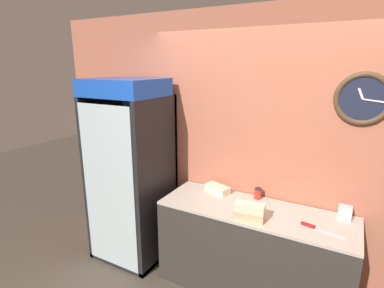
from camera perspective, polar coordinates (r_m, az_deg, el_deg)
wall_back at (r=3.03m, az=14.52°, el=-1.05°), size 5.20×0.10×2.70m
prep_counter at (r=3.11m, az=11.40°, el=-19.26°), size 1.77×0.61×0.87m
beverage_cooler at (r=3.43m, az=-11.07°, el=-3.33°), size 0.77×0.72×2.03m
sandwich_stack_bottom at (r=2.70m, az=10.85°, el=-13.22°), size 0.27×0.14×0.07m
sandwich_stack_middle at (r=2.66m, az=10.93°, el=-11.81°), size 0.27×0.15×0.07m
sandwich_flat_left at (r=3.17m, az=4.84°, el=-8.52°), size 0.29×0.20×0.08m
chefs_knife at (r=2.72m, az=22.62°, el=-14.60°), size 0.35×0.10×0.02m
condiment_jar at (r=3.09m, az=12.46°, el=-9.17°), size 0.07×0.07×0.11m
napkin_dispenser at (r=2.96m, az=27.10°, el=-11.57°), size 0.11×0.09×0.12m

